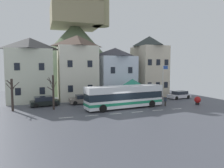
# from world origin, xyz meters

# --- Properties ---
(ground_plane) EXTENTS (40.00, 60.00, 0.07)m
(ground_plane) POSITION_xyz_m (0.00, -0.00, -0.03)
(ground_plane) COLOR #484B54
(townhouse_00) EXTENTS (6.89, 5.70, 10.49)m
(townhouse_00) POSITION_xyz_m (-11.70, 11.82, 5.24)
(townhouse_00) COLOR beige
(townhouse_00) RESTS_ON ground_plane
(townhouse_01) EXTENTS (6.52, 5.41, 11.25)m
(townhouse_01) POSITION_xyz_m (-4.01, 11.67, 5.63)
(townhouse_01) COLOR silver
(townhouse_01) RESTS_ON ground_plane
(townhouse_02) EXTENTS (6.53, 6.71, 9.35)m
(townhouse_02) POSITION_xyz_m (3.31, 12.32, 4.68)
(townhouse_02) COLOR silver
(townhouse_02) RESTS_ON ground_plane
(townhouse_03) EXTENTS (5.30, 6.93, 11.89)m
(townhouse_03) POSITION_xyz_m (10.64, 12.43, 5.94)
(townhouse_03) COLOR beige
(townhouse_03) RESTS_ON ground_plane
(hilltop_castle) EXTENTS (32.00, 32.00, 24.62)m
(hilltop_castle) POSITION_xyz_m (-1.32, 30.07, 9.31)
(hilltop_castle) COLOR #576A4C
(hilltop_castle) RESTS_ON ground_plane
(transit_bus) EXTENTS (11.47, 3.75, 3.13)m
(transit_bus) POSITION_xyz_m (0.89, 1.78, 1.58)
(transit_bus) COLOR white
(transit_bus) RESTS_ON ground_plane
(bus_shelter) EXTENTS (3.60, 3.60, 3.83)m
(bus_shelter) POSITION_xyz_m (3.95, 5.85, 3.09)
(bus_shelter) COLOR #473D33
(bus_shelter) RESTS_ON ground_plane
(parked_car_00) EXTENTS (4.20, 2.31, 1.43)m
(parked_car_00) POSITION_xyz_m (-9.74, 6.95, 0.69)
(parked_car_00) COLOR black
(parked_car_00) RESTS_ON ground_plane
(parked_car_01) EXTENTS (4.56, 2.37, 1.36)m
(parked_car_01) POSITION_xyz_m (13.66, 6.56, 0.66)
(parked_car_01) COLOR silver
(parked_car_01) RESTS_ON ground_plane
(parked_car_02) EXTENTS (4.14, 2.07, 1.43)m
(parked_car_02) POSITION_xyz_m (-3.94, 7.16, 0.69)
(parked_car_02) COLOR slate
(parked_car_02) RESTS_ON ground_plane
(pedestrian_00) EXTENTS (0.34, 0.35, 1.53)m
(pedestrian_00) POSITION_xyz_m (7.05, 2.15, 0.89)
(pedestrian_00) COLOR #38332D
(pedestrian_00) RESTS_ON ground_plane
(pedestrian_01) EXTENTS (0.36, 0.36, 1.48)m
(pedestrian_01) POSITION_xyz_m (7.23, 1.32, 0.86)
(pedestrian_01) COLOR #38332D
(pedestrian_01) RESTS_ON ground_plane
(pedestrian_02) EXTENTS (0.33, 0.36, 1.64)m
(pedestrian_02) POSITION_xyz_m (7.32, 3.72, 0.89)
(pedestrian_02) COLOR #2D2D38
(pedestrian_02) RESTS_ON ground_plane
(public_bench) EXTENTS (1.70, 0.48, 0.87)m
(public_bench) POSITION_xyz_m (5.73, 8.20, 0.47)
(public_bench) COLOR brown
(public_bench) RESTS_ON ground_plane
(flagpole) EXTENTS (0.95, 0.10, 6.02)m
(flagpole) POSITION_xyz_m (9.28, 5.11, 3.54)
(flagpole) COLOR silver
(flagpole) RESTS_ON ground_plane
(harbour_buoy) EXTENTS (0.99, 0.99, 1.24)m
(harbour_buoy) POSITION_xyz_m (12.46, 0.59, 0.69)
(harbour_buoy) COLOR black
(harbour_buoy) RESTS_ON ground_plane
(bare_tree_00) EXTENTS (1.59, 1.89, 4.23)m
(bare_tree_00) POSITION_xyz_m (-13.69, 4.78, 2.23)
(bare_tree_00) COLOR #382D28
(bare_tree_00) RESTS_ON ground_plane
(bare_tree_01) EXTENTS (1.30, 1.88, 4.66)m
(bare_tree_01) POSITION_xyz_m (-8.60, 3.85, 2.51)
(bare_tree_01) COLOR #382D28
(bare_tree_01) RESTS_ON ground_plane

